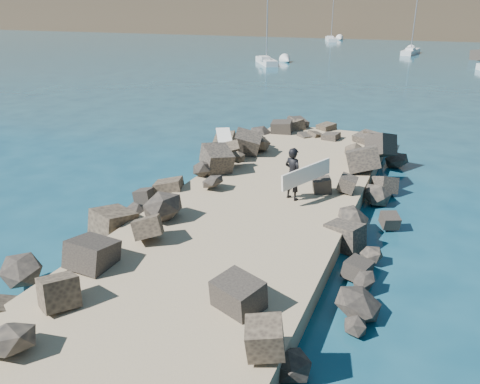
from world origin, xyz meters
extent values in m
plane|color=#0F384C|center=(0.00, 0.00, 0.00)|extent=(800.00, 800.00, 0.00)
cube|color=#8C7759|center=(0.00, -2.00, 0.30)|extent=(6.00, 26.00, 0.60)
cube|color=black|center=(-2.90, -1.50, 0.50)|extent=(2.60, 22.00, 1.00)
cube|color=black|center=(2.90, -1.50, 0.50)|extent=(2.60, 22.00, 1.00)
cube|color=silver|center=(-3.22, 4.95, 1.04)|extent=(1.74, 2.41, 0.08)
imported|color=black|center=(0.94, 1.19, 1.48)|extent=(0.75, 0.63, 1.75)
cube|color=beige|center=(1.39, 1.19, 1.53)|extent=(1.09, 1.95, 0.68)
cube|color=silver|center=(0.27, 61.18, 0.25)|extent=(2.26, 6.70, 0.80)
cylinder|color=gray|center=(0.27, 61.18, 4.22)|extent=(0.12, 0.12, 7.23)
cube|color=silver|center=(0.27, 60.40, 0.75)|extent=(1.27, 1.96, 0.44)
cube|color=silver|center=(-16.21, 83.03, 0.25)|extent=(3.74, 7.27, 0.80)
cylinder|color=gray|center=(-16.21, 83.03, 4.53)|extent=(0.12, 0.12, 7.85)
cube|color=silver|center=(-16.21, 82.21, 0.75)|extent=(1.71, 2.26, 0.44)
cube|color=silver|center=(-14.65, 41.60, 0.25)|extent=(4.57, 6.14, 0.80)
cylinder|color=gray|center=(-14.65, 41.60, 4.10)|extent=(0.12, 0.12, 7.01)
cube|color=silver|center=(-14.65, 40.95, 0.75)|extent=(1.81, 2.05, 0.44)
camera|label=1|loc=(4.94, -12.66, 6.58)|focal=35.00mm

